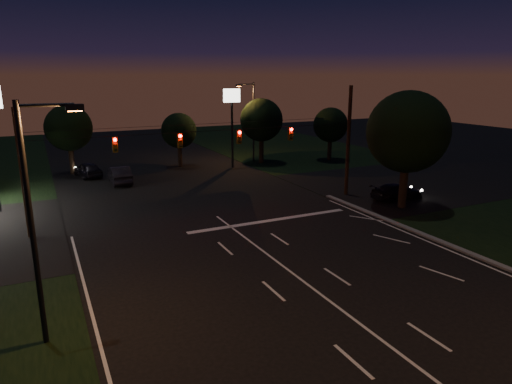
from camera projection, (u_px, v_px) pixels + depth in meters
ground at (330, 301)px, 20.32m from camera, size 140.00×140.00×0.00m
cross_street_right at (409, 183)px, 42.70m from camera, size 20.00×16.00×0.02m
center_line at (434, 380)px, 15.08m from camera, size 0.14×40.00×0.01m
stop_bar at (270, 220)px, 31.61m from camera, size 12.00×0.50×0.01m
utility_pole_right at (346, 195)px, 38.46m from camera, size 0.30×0.30×9.00m
utility_pole_left at (31, 237)px, 28.33m from camera, size 0.28×0.28×8.00m
signal_span at (210, 138)px, 31.99m from camera, size 24.00×0.40×1.56m
pole_sign_right at (232, 110)px, 48.29m from camera, size 1.80×0.30×8.40m
street_light_left at (38, 208)px, 16.02m from camera, size 2.20×0.35×9.00m
street_light_right_far at (251, 116)px, 51.65m from camera, size 2.20×0.35×9.00m
tree_right_near at (406, 133)px, 33.47m from camera, size 6.00×6.00×8.76m
tree_far_b at (69, 128)px, 45.56m from camera, size 4.60×4.60×6.98m
tree_far_c at (179, 131)px, 49.48m from camera, size 3.80×3.80×5.86m
tree_far_d at (261, 120)px, 51.33m from camera, size 4.80×4.80×7.30m
tree_far_e at (330, 125)px, 53.12m from camera, size 4.00×4.00×6.18m
car_oncoming_a at (88, 170)px, 44.92m from camera, size 2.63×4.66×1.50m
car_oncoming_b at (120, 175)px, 42.39m from camera, size 1.73×4.81×1.58m
car_cross at (397, 192)px, 36.83m from camera, size 4.49×1.94×1.29m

